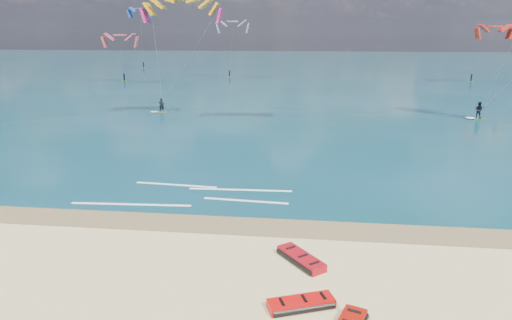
{
  "coord_description": "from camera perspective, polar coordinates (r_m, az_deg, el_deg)",
  "views": [
    {
      "loc": [
        6.41,
        -17.79,
        9.37
      ],
      "look_at": [
        3.38,
        8.0,
        1.99
      ],
      "focal_mm": 32.0,
      "sensor_mm": 36.0,
      "label": 1
    }
  ],
  "objects": [
    {
      "name": "packed_kite_mid",
      "position": [
        19.72,
        5.64,
        -12.6
      ],
      "size": [
        2.54,
        2.78,
        0.4
      ],
      "primitive_type": null,
      "rotation": [
        0.0,
        0.0,
        -0.89
      ],
      "color": "#B30C16",
      "rests_on": "ground"
    },
    {
      "name": "kitesurfer_main",
      "position": [
        51.53,
        -10.54,
        13.18
      ],
      "size": [
        11.55,
        6.85,
        14.08
      ],
      "rotation": [
        0.0,
        0.0,
        0.26
      ],
      "color": "#A8C317",
      "rests_on": "sea"
    },
    {
      "name": "packed_kite_left",
      "position": [
        16.91,
        5.64,
        -17.88
      ],
      "size": [
        2.75,
        1.9,
        0.38
      ],
      "primitive_type": null,
      "rotation": [
        0.0,
        0.0,
        0.37
      ],
      "color": "red",
      "rests_on": "ground"
    },
    {
      "name": "distant_kites",
      "position": [
        97.33,
        -3.46,
        13.71
      ],
      "size": [
        80.11,
        34.24,
        14.62
      ],
      "color": "#24509D",
      "rests_on": "ground"
    },
    {
      "name": "shoreline_foam",
      "position": [
        27.2,
        -7.54,
        -4.34
      ],
      "size": [
        12.24,
        4.17,
        0.01
      ],
      "color": "white",
      "rests_on": "ground"
    },
    {
      "name": "ground",
      "position": [
        58.9,
        0.38,
        6.7
      ],
      "size": [
        320.0,
        320.0,
        0.0
      ],
      "primitive_type": "plane",
      "color": "tan",
      "rests_on": "ground"
    },
    {
      "name": "wet_sand_strip",
      "position": [
        23.69,
        -9.66,
        -7.67
      ],
      "size": [
        320.0,
        2.4,
        0.01
      ],
      "primitive_type": "cube",
      "color": "brown",
      "rests_on": "ground"
    },
    {
      "name": "sea",
      "position": [
        122.32,
        3.76,
        11.44
      ],
      "size": [
        320.0,
        200.0,
        0.04
      ],
      "primitive_type": "cube",
      "color": "#0B3C3F",
      "rests_on": "ground"
    }
  ]
}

